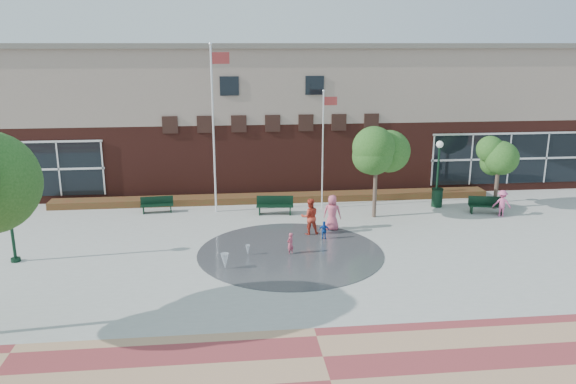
{
  "coord_description": "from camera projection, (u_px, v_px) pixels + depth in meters",
  "views": [
    {
      "loc": [
        -2.69,
        -20.67,
        9.2
      ],
      "look_at": [
        0.0,
        4.0,
        2.6
      ],
      "focal_mm": 35.0,
      "sensor_mm": 36.0,
      "label": 1
    }
  ],
  "objects": [
    {
      "name": "flagpole_left",
      "position": [
        214.0,
        121.0,
        30.29
      ],
      "size": [
        1.06,
        0.35,
        9.25
      ],
      "rotation": [
        0.0,
        0.0,
        0.25
      ],
      "color": "white",
      "rests_on": "ground"
    },
    {
      "name": "lamp_left",
      "position": [
        8.0,
        203.0,
        23.69
      ],
      "size": [
        0.45,
        0.45,
        4.26
      ],
      "color": "black",
      "rests_on": "ground"
    },
    {
      "name": "person_bench",
      "position": [
        502.0,
        203.0,
        30.58
      ],
      "size": [
        1.08,
        0.82,
        1.48
      ],
      "primitive_type": "imported",
      "rotation": [
        0.0,
        0.0,
        2.83
      ],
      "color": "#DF5C95",
      "rests_on": "ground"
    },
    {
      "name": "bench_mid",
      "position": [
        275.0,
        209.0,
        31.02
      ],
      "size": [
        2.08,
        0.77,
        1.02
      ],
      "rotation": [
        0.0,
        0.0,
        -0.1
      ],
      "color": "black",
      "rests_on": "ground"
    },
    {
      "name": "bench_right",
      "position": [
        486.0,
        208.0,
        31.15
      ],
      "size": [
        1.97,
        0.93,
        0.95
      ],
      "rotation": [
        0.0,
        0.0,
        -0.22
      ],
      "color": "black",
      "rests_on": "ground"
    },
    {
      "name": "trash_can",
      "position": [
        437.0,
        198.0,
        32.44
      ],
      "size": [
        0.66,
        0.66,
        1.09
      ],
      "color": "black",
      "rests_on": "ground"
    },
    {
      "name": "bench_left",
      "position": [
        157.0,
        208.0,
        31.35
      ],
      "size": [
        1.83,
        0.66,
        0.9
      ],
      "rotation": [
        0.0,
        0.0,
        0.09
      ],
      "color": "black",
      "rests_on": "ground"
    },
    {
      "name": "ground",
      "position": [
        299.0,
        280.0,
        22.5
      ],
      "size": [
        120.0,
        120.0,
        0.0
      ],
      "primitive_type": "plane",
      "color": "#666056",
      "rests_on": "ground"
    },
    {
      "name": "adult_red",
      "position": [
        310.0,
        217.0,
        27.62
      ],
      "size": [
        0.94,
        0.76,
        1.84
      ],
      "primitive_type": "imported",
      "rotation": [
        0.0,
        0.0,
        3.21
      ],
      "color": "red",
      "rests_on": "ground"
    },
    {
      "name": "tree_mid",
      "position": [
        377.0,
        150.0,
        29.67
      ],
      "size": [
        3.02,
        3.02,
        5.09
      ],
      "color": "#49372E",
      "rests_on": "ground"
    },
    {
      "name": "water_jet_a",
      "position": [
        225.0,
        270.0,
        23.52
      ],
      "size": [
        0.35,
        0.35,
        0.68
      ],
      "primitive_type": "cone",
      "rotation": [
        3.14,
        0.0,
        0.0
      ],
      "color": "white",
      "rests_on": "ground"
    },
    {
      "name": "flagpole_right",
      "position": [
        324.0,
        144.0,
        31.3
      ],
      "size": [
        0.83,
        0.14,
        6.75
      ],
      "rotation": [
        0.0,
        0.0,
        0.05
      ],
      "color": "white",
      "rests_on": "ground"
    },
    {
      "name": "lamp_right",
      "position": [
        438.0,
        166.0,
        32.07
      ],
      "size": [
        0.41,
        0.41,
        3.85
      ],
      "color": "black",
      "rests_on": "ground"
    },
    {
      "name": "paver_band",
      "position": [
        330.0,
        381.0,
        15.78
      ],
      "size": [
        46.0,
        6.0,
        0.01
      ],
      "primitive_type": "cube",
      "color": "#933638",
      "rests_on": "ground"
    },
    {
      "name": "child_splash",
      "position": [
        290.0,
        244.0,
        25.1
      ],
      "size": [
        0.44,
        0.43,
        1.02
      ],
      "primitive_type": "imported",
      "rotation": [
        0.0,
        0.0,
        3.88
      ],
      "color": "#CA4B64",
      "rests_on": "ground"
    },
    {
      "name": "library_building",
      "position": [
        267.0,
        112.0,
        38.1
      ],
      "size": [
        44.4,
        10.4,
        9.2
      ],
      "color": "#55231C",
      "rests_on": "ground"
    },
    {
      "name": "plaza_concrete",
      "position": [
        288.0,
        245.0,
        26.35
      ],
      "size": [
        46.0,
        18.0,
        0.01
      ],
      "primitive_type": "cube",
      "color": "#A8A8A0",
      "rests_on": "ground"
    },
    {
      "name": "tree_small_right",
      "position": [
        499.0,
        157.0,
        31.44
      ],
      "size": [
        2.44,
        2.44,
        4.17
      ],
      "color": "#49372E",
      "rests_on": "ground"
    },
    {
      "name": "flower_bed",
      "position": [
        274.0,
        202.0,
        33.65
      ],
      "size": [
        26.0,
        1.2,
        0.4
      ],
      "primitive_type": "cube",
      "color": "maroon",
      "rests_on": "ground"
    },
    {
      "name": "adult_pink",
      "position": [
        332.0,
        213.0,
        28.28
      ],
      "size": [
        1.03,
        0.83,
        1.84
      ],
      "primitive_type": "imported",
      "rotation": [
        0.0,
        0.0,
        2.82
      ],
      "color": "#D05871",
      "rests_on": "ground"
    },
    {
      "name": "water_jet_b",
      "position": [
        248.0,
        256.0,
        25.07
      ],
      "size": [
        0.21,
        0.21,
        0.47
      ],
      "primitive_type": "cone",
      "rotation": [
        3.14,
        0.0,
        0.0
      ],
      "color": "white",
      "rests_on": "ground"
    },
    {
      "name": "child_blue",
      "position": [
        324.0,
        231.0,
        27.0
      ],
      "size": [
        0.57,
        0.3,
        0.93
      ],
      "primitive_type": "imported",
      "rotation": [
        0.0,
        0.0,
        2.99
      ],
      "color": "#1444A5",
      "rests_on": "ground"
    },
    {
      "name": "splash_pad",
      "position": [
        290.0,
        253.0,
        25.38
      ],
      "size": [
        8.4,
        8.4,
        0.01
      ],
      "primitive_type": "cylinder",
      "color": "#383A3D",
      "rests_on": "ground"
    }
  ]
}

